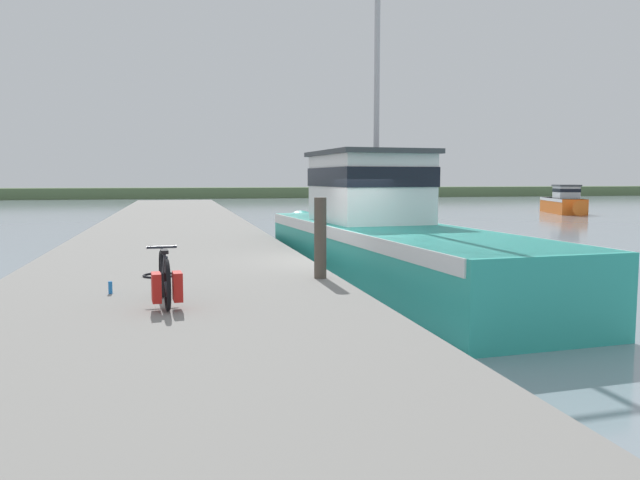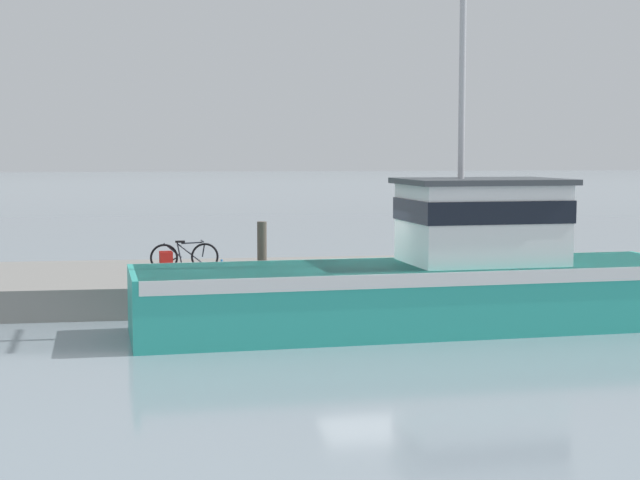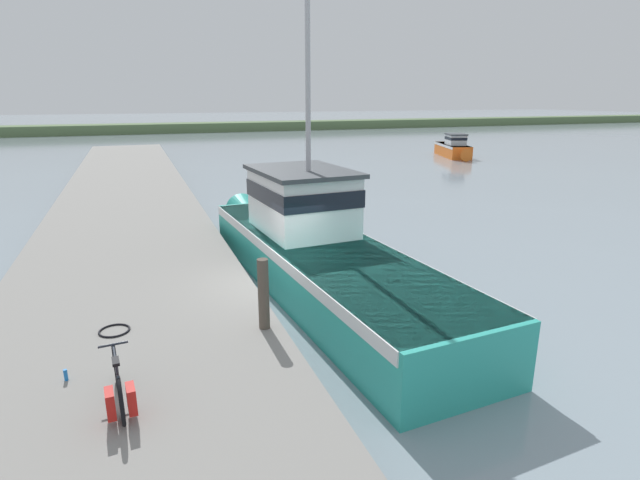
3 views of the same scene
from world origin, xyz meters
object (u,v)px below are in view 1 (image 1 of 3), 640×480
Objects in this scene: boat_blue_far at (564,202)px; bicycle_touring at (165,280)px; mooring_post at (320,238)px; fishing_boat_main at (381,234)px; water_bottle_on_curb at (110,288)px.

boat_blue_far reaches higher than bicycle_touring.
boat_blue_far is at bearing 49.50° from mooring_post.
fishing_boat_main is 7.54m from bicycle_touring.
mooring_post reaches higher than bicycle_touring.
water_bottle_on_curb is (-5.91, -4.44, -0.32)m from fishing_boat_main.
fishing_boat_main is 72.97× the size of water_bottle_on_curb.
boat_blue_far is at bearing 43.49° from bicycle_touring.
water_bottle_on_curb is (-3.53, -0.75, -0.63)m from mooring_post.
bicycle_touring is 1.21× the size of mooring_post.
boat_blue_far is 3.86× the size of bicycle_touring.
mooring_post is (-24.68, -28.90, 0.65)m from boat_blue_far.
mooring_post is (-2.38, -3.69, 0.31)m from fishing_boat_main.
bicycle_touring is (-5.06, -5.59, -0.06)m from fishing_boat_main.
fishing_boat_main is at bearing 36.93° from water_bottle_on_curb.
water_bottle_on_curb is at bearing 121.96° from bicycle_touring.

